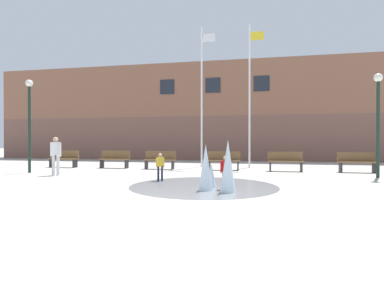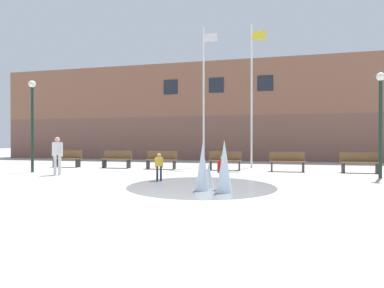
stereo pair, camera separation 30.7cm
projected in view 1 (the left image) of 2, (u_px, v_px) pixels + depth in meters
ground_plane at (107, 213)px, 5.83m from camera, size 100.00×100.00×0.00m
library_building at (217, 114)px, 25.02m from camera, size 36.00×6.05×7.40m
splash_fountain at (213, 172)px, 8.67m from camera, size 4.63×4.63×1.45m
park_bench_far_left at (64, 159)px, 16.29m from camera, size 1.60×0.44×0.91m
park_bench_left_of_flagpoles at (115, 159)px, 15.83m from camera, size 1.60×0.44×0.91m
park_bench_under_left_flagpole at (160, 160)px, 15.24m from camera, size 1.60×0.44×0.91m
park_bench_center at (224, 160)px, 14.72m from camera, size 1.60×0.44×0.91m
park_bench_near_trashcan at (285, 161)px, 14.09m from camera, size 1.60×0.44×0.91m
park_bench_far_right at (357, 162)px, 13.53m from camera, size 1.60×0.44×0.91m
adult_in_red at (56, 153)px, 12.36m from camera, size 0.50×0.39×1.59m
child_running at (160, 165)px, 10.58m from camera, size 0.31×0.22×0.99m
child_in_fountain at (226, 169)px, 8.73m from camera, size 0.31×0.24×0.99m
flagpole_left at (202, 93)px, 16.61m from camera, size 0.80×0.10×7.78m
flagpole_right at (250, 92)px, 16.10m from camera, size 0.80×0.10×7.70m
lamp_post_left_lane at (29, 113)px, 13.42m from camera, size 0.32×0.32×4.18m
lamp_post_right_lane at (378, 110)px, 11.56m from camera, size 0.32×0.32×4.03m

